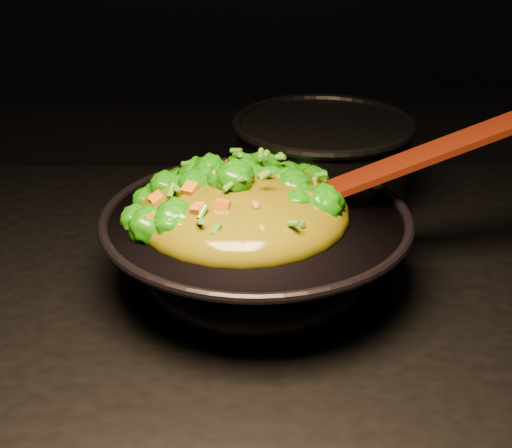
{
  "coord_description": "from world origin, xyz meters",
  "views": [
    {
      "loc": [
        -0.02,
        -0.69,
        1.37
      ],
      "look_at": [
        -0.01,
        0.06,
        0.98
      ],
      "focal_mm": 50.0,
      "sensor_mm": 36.0,
      "label": 1
    }
  ],
  "objects": [
    {
      "name": "stir_fry",
      "position": [
        -0.02,
        0.05,
        1.04
      ],
      "size": [
        0.31,
        0.31,
        0.09
      ],
      "primitive_type": null,
      "rotation": [
        0.0,
        0.0,
        0.32
      ],
      "color": "#1C7808",
      "rests_on": "wok"
    },
    {
      "name": "spatula",
      "position": [
        0.15,
        0.08,
        1.05
      ],
      "size": [
        0.28,
        0.05,
        0.12
      ],
      "primitive_type": "cube",
      "rotation": [
        0.0,
        -0.38,
        0.01
      ],
      "color": "#3B1208",
      "rests_on": "wok"
    },
    {
      "name": "back_pot",
      "position": [
        0.09,
        0.27,
        0.97
      ],
      "size": [
        0.32,
        0.32,
        0.14
      ],
      "primitive_type": "cylinder",
      "rotation": [
        0.0,
        0.0,
        -0.34
      ],
      "color": "black",
      "rests_on": "stovetop"
    },
    {
      "name": "wok",
      "position": [
        -0.01,
        0.05,
        0.95
      ],
      "size": [
        0.45,
        0.45,
        0.1
      ],
      "primitive_type": null,
      "rotation": [
        0.0,
        0.0,
        -0.33
      ],
      "color": "black",
      "rests_on": "stovetop"
    }
  ]
}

